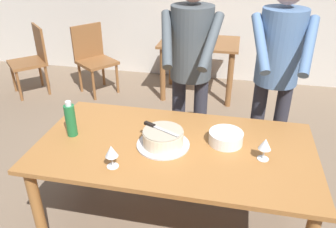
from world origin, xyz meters
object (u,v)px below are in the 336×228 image
Objects in this scene: plate_stack at (226,138)px; water_bottle at (71,120)px; cake_knife at (154,126)px; wine_glass_near at (111,152)px; wine_glass_far at (265,145)px; background_table at (199,54)px; cake_on_platter at (163,139)px; background_chair_1 at (32,58)px; background_chair_0 at (94,57)px; person_cutting_cake at (191,62)px; main_dining_table at (175,158)px; person_standing_beside at (277,67)px.

plate_stack is 1.02m from water_bottle.
wine_glass_near reaches higher than cake_knife.
background_table is (-0.70, 2.47, -0.28)m from wine_glass_far.
wine_glass_far reaches higher than cake_knife.
wine_glass_far is at bearing -1.76° from cake_on_platter.
cake_knife is at bearing 153.96° from cake_on_platter.
background_chair_0 is at bearing 15.10° from background_chair_1.
cake_knife is at bearing -169.78° from plate_stack.
cake_on_platter is at bearing -95.26° from person_cutting_cake.
person_cutting_cake is 1.91× the size of background_chair_0.
wine_glass_near is 0.08× the size of person_cutting_cake.
person_cutting_cake is at bearing -30.69° from background_chair_1.
cake_on_platter is at bearing -57.10° from background_chair_0.
person_cutting_cake is (-0.33, 0.58, 0.29)m from plate_stack.
water_bottle is at bearing 179.15° from wine_glass_far.
water_bottle is at bearing -176.74° from cake_knife.
main_dining_table is 0.59m from wine_glass_far.
background_chair_1 is at bearing 144.02° from wine_glass_far.
water_bottle is 0.28× the size of background_chair_0.
plate_stack reaches higher than main_dining_table.
main_dining_table is 2.44m from background_table.
cake_on_platter is 0.20× the size of person_cutting_cake.
cake_knife is 0.71m from person_cutting_cake.
water_bottle is 1.00m from person_cutting_cake.
cake_knife is 0.28× the size of background_chair_0.
background_chair_1 is (-2.33, 1.38, -0.58)m from person_cutting_cake.
water_bottle reaches higher than wine_glass_near.
water_bottle is at bearing -179.96° from cake_on_platter.
person_standing_beside is 3.32m from background_chair_1.
background_chair_0 is (-1.24, 2.57, -0.36)m from wine_glass_near.
person_cutting_cake is at bearing -85.36° from background_table.
person_cutting_cake is (0.13, 0.66, 0.21)m from cake_knife.
main_dining_table is at bearing -89.33° from person_cutting_cake.
water_bottle is at bearing -102.55° from background_table.
background_table is (-0.15, 2.44, -0.07)m from main_dining_table.
person_standing_beside is (0.77, 0.69, 0.21)m from cake_knife.
water_bottle reaches higher than background_table.
water_bottle reaches higher than plate_stack.
main_dining_table is at bearing -55.63° from background_chair_0.
person_cutting_cake is at bearing 119.26° from plate_stack.
person_cutting_cake is (-0.56, 0.71, 0.22)m from wine_glass_far.
person_standing_beside is at bearing 62.44° from plate_stack.
wine_glass_near is at bearing -119.22° from cake_knife.
person_standing_beside is (0.32, 0.61, 0.29)m from plate_stack.
person_cutting_cake is 1.00× the size of person_standing_beside.
background_chair_0 is (-1.40, -0.16, -0.09)m from background_table.
background_chair_0 is at bearing 124.37° from main_dining_table.
wine_glass_near is at bearing -136.14° from main_dining_table.
background_chair_0 is at bearing 134.07° from person_cutting_cake.
cake_knife reaches higher than background_table.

